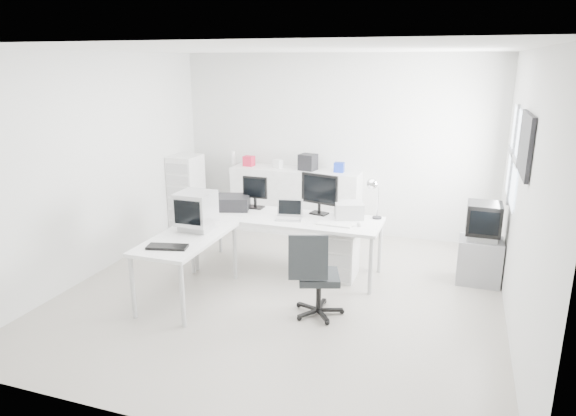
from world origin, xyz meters
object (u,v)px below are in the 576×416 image
(laser_printer, at_px, (349,210))
(sideboard, at_px, (296,201))
(filing_cabinet, at_px, (187,193))
(lcd_monitor_large, at_px, (319,194))
(lcd_monitor_small, at_px, (255,192))
(drawer_pedestal, at_px, (341,255))
(laptop, at_px, (289,212))
(main_desk, at_px, (288,244))
(tv_cabinet, at_px, (479,261))
(office_chair, at_px, (319,273))
(inkjet_printer, at_px, (231,202))
(crt_monitor, at_px, (196,209))
(side_desk, at_px, (188,267))
(crt_tv, at_px, (483,222))

(laser_printer, bearing_deg, sideboard, 110.52)
(filing_cabinet, bearing_deg, lcd_monitor_large, -19.94)
(lcd_monitor_small, bearing_deg, sideboard, 85.12)
(drawer_pedestal, distance_m, sideboard, 1.92)
(lcd_monitor_small, bearing_deg, laptop, -29.34)
(drawer_pedestal, bearing_deg, sideboard, 125.59)
(main_desk, relative_size, filing_cabinet, 1.96)
(tv_cabinet, bearing_deg, office_chair, -138.73)
(laptop, distance_m, sideboard, 1.80)
(sideboard, relative_size, filing_cabinet, 1.68)
(main_desk, bearing_deg, laser_printer, 16.35)
(lcd_monitor_large, relative_size, tv_cabinet, 0.95)
(inkjet_printer, distance_m, crt_monitor, 0.96)
(sideboard, xyz_separation_m, filing_cabinet, (-1.71, -0.46, 0.10))
(side_desk, xyz_separation_m, laser_printer, (1.60, 1.32, 0.48))
(main_desk, height_order, tv_cabinet, main_desk)
(laser_printer, bearing_deg, office_chair, -111.49)
(inkjet_printer, height_order, lcd_monitor_large, lcd_monitor_large)
(tv_cabinet, height_order, sideboard, sideboard)
(sideboard, bearing_deg, inkjet_printer, -106.21)
(tv_cabinet, relative_size, crt_tv, 1.14)
(side_desk, bearing_deg, lcd_monitor_large, 48.37)
(laser_printer, bearing_deg, crt_monitor, -165.72)
(drawer_pedestal, relative_size, filing_cabinet, 0.49)
(crt_tv, xyz_separation_m, sideboard, (-2.79, 1.17, -0.28))
(sideboard, bearing_deg, main_desk, -75.58)
(lcd_monitor_large, bearing_deg, main_desk, -130.98)
(lcd_monitor_small, distance_m, laptop, 0.70)
(tv_cabinet, bearing_deg, lcd_monitor_small, -176.38)
(lcd_monitor_large, xyz_separation_m, laser_printer, (0.40, -0.03, -0.17))
(crt_monitor, bearing_deg, tv_cabinet, 22.19)
(tv_cabinet, relative_size, filing_cabinet, 0.46)
(lcd_monitor_large, height_order, crt_monitor, lcd_monitor_large)
(side_desk, bearing_deg, crt_tv, 25.47)
(main_desk, bearing_deg, lcd_monitor_large, 35.54)
(lcd_monitor_small, bearing_deg, crt_monitor, -104.34)
(crt_monitor, xyz_separation_m, sideboard, (0.44, 2.45, -0.49))
(side_desk, xyz_separation_m, sideboard, (0.44, 2.70, 0.14))
(main_desk, xyz_separation_m, inkjet_printer, (-0.85, 0.10, 0.46))
(lcd_monitor_small, bearing_deg, lcd_monitor_large, 0.91)
(side_desk, bearing_deg, sideboard, 80.81)
(office_chair, relative_size, filing_cabinet, 0.79)
(sideboard, bearing_deg, laser_printer, -49.98)
(lcd_monitor_small, relative_size, laser_printer, 1.23)
(office_chair, relative_size, tv_cabinet, 1.71)
(main_desk, distance_m, crt_monitor, 1.36)
(lcd_monitor_large, distance_m, sideboard, 1.63)
(main_desk, height_order, filing_cabinet, filing_cabinet)
(inkjet_printer, distance_m, filing_cabinet, 1.67)
(side_desk, relative_size, laser_printer, 3.99)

